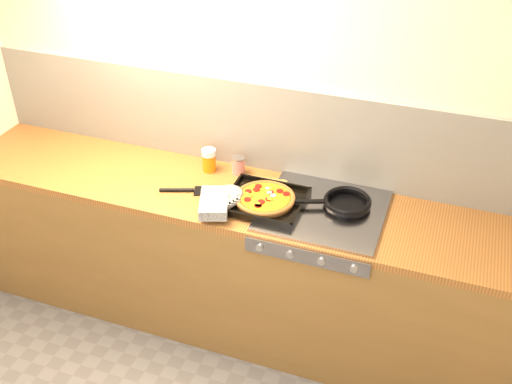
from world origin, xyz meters
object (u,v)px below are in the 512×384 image
at_px(frying_pan, 346,203).
at_px(pizza_on_tray, 251,199).
at_px(tomato_can, 238,166).
at_px(juice_glass, 209,160).

bearing_deg(frying_pan, pizza_on_tray, -162.59).
relative_size(tomato_can, juice_glass, 0.78).
height_order(pizza_on_tray, juice_glass, juice_glass).
xyz_separation_m(frying_pan, tomato_can, (-0.63, 0.13, 0.01)).
bearing_deg(pizza_on_tray, tomato_can, 122.97).
bearing_deg(tomato_can, frying_pan, -11.50).
height_order(pizza_on_tray, frying_pan, pizza_on_tray).
xyz_separation_m(frying_pan, juice_glass, (-0.79, 0.11, 0.03)).
bearing_deg(pizza_on_tray, frying_pan, 17.41).
distance_m(tomato_can, juice_glass, 0.16).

